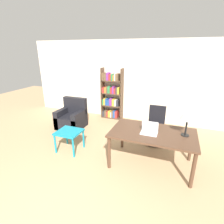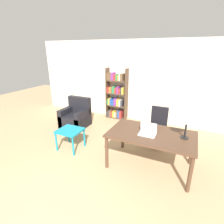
# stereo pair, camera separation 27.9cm
# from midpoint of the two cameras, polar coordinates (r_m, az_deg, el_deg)

# --- Properties ---
(wall_back) EXTENTS (8.00, 0.06, 2.70)m
(wall_back) POSITION_cam_midpoint_polar(r_m,az_deg,el_deg) (6.05, 10.52, 9.60)
(wall_back) COLOR beige
(wall_back) RESTS_ON ground_plane
(desk) EXTENTS (1.72, 1.02, 0.77)m
(desk) POSITION_cam_midpoint_polar(r_m,az_deg,el_deg) (3.73, 14.81, -8.01)
(desk) COLOR #4C3323
(desk) RESTS_ON ground_plane
(laptop) EXTENTS (0.33, 0.23, 0.24)m
(laptop) POSITION_cam_midpoint_polar(r_m,az_deg,el_deg) (3.63, 13.75, -6.32)
(laptop) COLOR silver
(laptop) RESTS_ON desk
(table_lamp) EXTENTS (0.30, 0.30, 0.54)m
(table_lamp) POSITION_cam_midpoint_polar(r_m,az_deg,el_deg) (3.58, 25.51, -1.63)
(table_lamp) COLOR black
(table_lamp) RESTS_ON desk
(office_chair) EXTENTS (0.56, 0.56, 0.99)m
(office_chair) POSITION_cam_midpoint_polar(r_m,az_deg,el_deg) (4.78, 16.28, -5.24)
(office_chair) COLOR black
(office_chair) RESTS_ON ground_plane
(side_table_blue) EXTENTS (0.58, 0.54, 0.52)m
(side_table_blue) POSITION_cam_midpoint_polar(r_m,az_deg,el_deg) (4.44, -11.80, -6.72)
(side_table_blue) COLOR teal
(side_table_blue) RESTS_ON ground_plane
(armchair) EXTENTS (0.80, 0.75, 0.92)m
(armchair) POSITION_cam_midpoint_polar(r_m,az_deg,el_deg) (5.79, -10.40, -1.68)
(armchair) COLOR black
(armchair) RESTS_ON ground_plane
(bookshelf) EXTENTS (0.76, 0.28, 1.79)m
(bookshelf) POSITION_cam_midpoint_polar(r_m,az_deg,el_deg) (6.24, 2.62, 5.18)
(bookshelf) COLOR #4C3828
(bookshelf) RESTS_ON ground_plane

